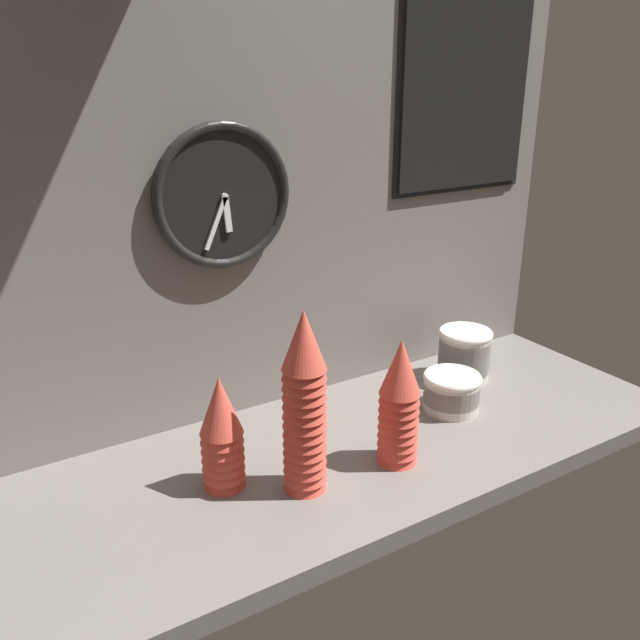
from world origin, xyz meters
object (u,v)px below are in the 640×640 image
at_px(menu_board, 466,80).
at_px(cup_stack_center, 304,403).
at_px(wall_clock, 223,196).
at_px(cup_stack_center_left, 222,433).
at_px(bowl_stack_right, 451,390).
at_px(cup_stack_center_right, 399,402).
at_px(bowl_stack_far_right, 464,353).

bearing_deg(menu_board, cup_stack_center, -152.92).
distance_m(cup_stack_center, wall_clock, 0.45).
distance_m(cup_stack_center_left, bowl_stack_right, 0.57).
bearing_deg(wall_clock, menu_board, 0.80).
height_order(cup_stack_center_left, cup_stack_center, cup_stack_center).
relative_size(cup_stack_center_left, cup_stack_center_right, 0.86).
relative_size(bowl_stack_right, bowl_stack_far_right, 1.00).
height_order(bowl_stack_far_right, wall_clock, wall_clock).
bearing_deg(wall_clock, cup_stack_center_right, -59.75).
bearing_deg(cup_stack_center, bowl_stack_right, 11.35).
relative_size(bowl_stack_far_right, wall_clock, 0.45).
bearing_deg(bowl_stack_right, cup_stack_center_right, -155.72).
bearing_deg(cup_stack_center_right, wall_clock, 120.25).
height_order(cup_stack_center_right, cup_stack_center, cup_stack_center).
bearing_deg(wall_clock, cup_stack_center_left, -118.84).
bearing_deg(menu_board, bowl_stack_right, -130.33).
xyz_separation_m(bowl_stack_right, wall_clock, (-0.44, 0.23, 0.45)).
distance_m(cup_stack_center, bowl_stack_right, 0.47).
bearing_deg(wall_clock, cup_stack_center, -90.75).
distance_m(cup_stack_center_left, cup_stack_center, 0.17).
distance_m(cup_stack_center_right, bowl_stack_far_right, 0.43).
distance_m(cup_stack_center_left, menu_board, 1.00).
bearing_deg(cup_stack_center, bowl_stack_far_right, 18.51).
relative_size(cup_stack_center_left, menu_board, 0.43).
height_order(cup_stack_center, bowl_stack_far_right, cup_stack_center).
xyz_separation_m(cup_stack_center_right, menu_board, (0.44, 0.35, 0.58)).
xyz_separation_m(wall_clock, menu_board, (0.64, 0.01, 0.21)).
distance_m(cup_stack_center, menu_board, 0.90).
bearing_deg(cup_stack_center, wall_clock, 89.25).
bearing_deg(cup_stack_center_right, menu_board, 38.23).
xyz_separation_m(cup_stack_center_right, bowl_stack_far_right, (0.37, 0.21, -0.06)).
relative_size(cup_stack_center, bowl_stack_far_right, 2.68).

